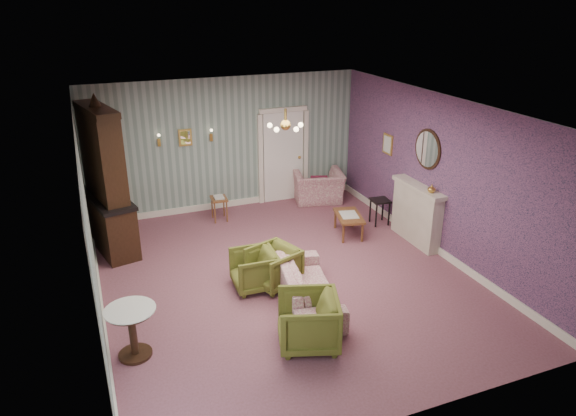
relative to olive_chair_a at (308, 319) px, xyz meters
name	(u,v)px	position (x,y,z in m)	size (l,w,h in m)	color
floor	(286,277)	(0.40, 1.84, -0.41)	(7.00, 7.00, 0.00)	#844C5D
ceiling	(285,109)	(0.40, 1.84, 2.49)	(7.00, 7.00, 0.00)	white
wall_back	(227,144)	(0.40, 5.34, 1.04)	(6.00, 6.00, 0.00)	slate
wall_front	(408,311)	(0.40, -1.66, 1.04)	(6.00, 6.00, 0.00)	slate
wall_left	(89,227)	(-2.60, 1.84, 1.04)	(7.00, 7.00, 0.00)	slate
wall_right	(440,176)	(3.40, 1.84, 1.04)	(7.00, 7.00, 0.00)	slate
wall_right_floral	(440,176)	(3.38, 1.84, 1.04)	(7.00, 7.00, 0.00)	#A85484
door	(283,155)	(1.70, 5.30, 0.67)	(1.12, 0.12, 2.16)	white
olive_chair_a	(308,319)	(0.00, 0.00, 0.00)	(0.80, 0.75, 0.82)	brown
olive_chair_b	(274,265)	(0.12, 1.69, -0.04)	(0.72, 0.67, 0.74)	brown
olive_chair_c	(254,268)	(-0.20, 1.74, -0.06)	(0.69, 0.65, 0.71)	brown
sofa_chintz	(308,281)	(0.43, 0.98, -0.03)	(1.97, 0.57, 0.77)	#953C5A
wingback_chair	(318,181)	(2.40, 4.90, 0.07)	(1.10, 0.72, 0.96)	#953C5A
dresser	(103,176)	(-2.25, 4.13, 1.02)	(0.60, 1.72, 2.87)	black
fireplace	(416,214)	(3.26, 2.24, 0.17)	(0.30, 1.40, 1.16)	beige
mantel_vase	(432,189)	(3.24, 1.84, 0.82)	(0.15, 0.15, 0.15)	gold
oval_mirror	(427,149)	(3.36, 2.24, 1.44)	(0.04, 0.76, 0.84)	white
framed_print	(388,144)	(3.37, 3.59, 1.19)	(0.04, 0.34, 0.42)	gold
coffee_table	(348,225)	(2.20, 2.99, -0.20)	(0.47, 0.85, 0.43)	brown
side_table_black	(380,212)	(3.05, 3.22, -0.14)	(0.36, 0.36, 0.55)	black
pedestal_table	(133,332)	(-2.25, 0.63, -0.05)	(0.67, 0.67, 0.73)	black
nesting_table	(219,208)	(-0.01, 4.67, -0.14)	(0.33, 0.42, 0.55)	brown
gilt_mirror_back	(185,138)	(-0.50, 5.30, 1.29)	(0.28, 0.06, 0.36)	gold
sconce_left	(159,140)	(-1.05, 5.28, 1.29)	(0.16, 0.12, 0.30)	gold
sconce_right	(211,135)	(0.05, 5.28, 1.29)	(0.16, 0.12, 0.30)	gold
chandelier	(286,126)	(0.40, 1.84, 2.22)	(0.56, 0.56, 0.36)	gold
burgundy_cushion	(319,184)	(2.35, 4.75, 0.07)	(0.38, 0.10, 0.38)	maroon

